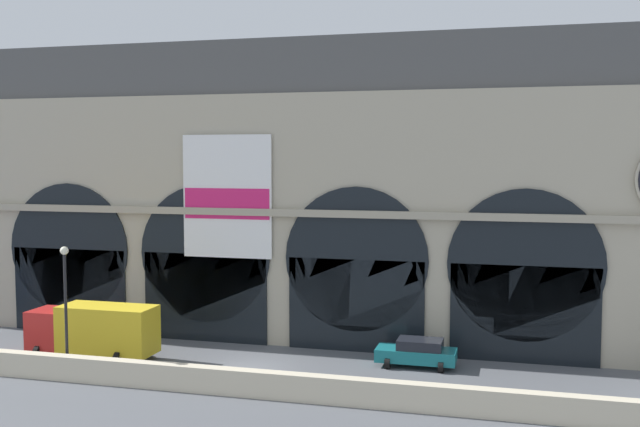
# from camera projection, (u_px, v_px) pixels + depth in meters

# --- Properties ---
(ground_plane) EXTENTS (200.00, 200.00, 0.00)m
(ground_plane) POSITION_uv_depth(u_px,v_px,m) (251.00, 368.00, 40.74)
(ground_plane) COLOR #54565B
(quay_parapet_wall) EXTENTS (90.00, 0.70, 1.29)m
(quay_parapet_wall) POSITION_uv_depth(u_px,v_px,m) (219.00, 381.00, 36.36)
(quay_parapet_wall) COLOR beige
(quay_parapet_wall) RESTS_ON ground
(station_building) EXTENTS (50.29, 5.03, 18.82)m
(station_building) POSITION_uv_depth(u_px,v_px,m) (290.00, 196.00, 47.05)
(station_building) COLOR #B2A891
(station_building) RESTS_ON ground
(box_truck_midwest) EXTENTS (7.50, 2.91, 3.12)m
(box_truck_midwest) POSITION_uv_depth(u_px,v_px,m) (94.00, 329.00, 42.56)
(box_truck_midwest) COLOR red
(box_truck_midwest) RESTS_ON ground
(car_mideast) EXTENTS (4.40, 2.22, 1.55)m
(car_mideast) POSITION_uv_depth(u_px,v_px,m) (417.00, 352.00, 41.00)
(car_mideast) COLOR #19727A
(car_mideast) RESTS_ON ground
(street_lamp_quayside) EXTENTS (0.44, 0.44, 6.90)m
(street_lamp_quayside) POSITION_uv_depth(u_px,v_px,m) (65.00, 293.00, 39.14)
(street_lamp_quayside) COLOR black
(street_lamp_quayside) RESTS_ON ground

